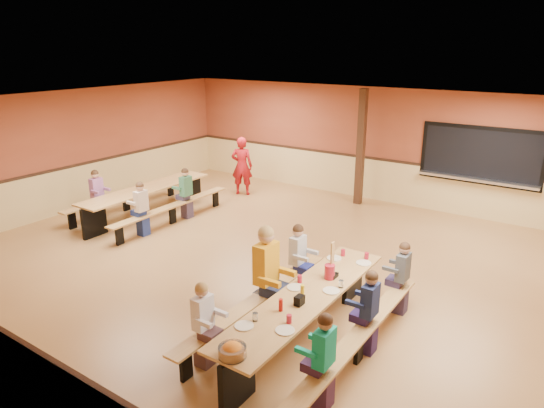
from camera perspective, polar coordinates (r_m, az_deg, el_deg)
The scene contains 23 objects.
ground at distance 9.46m, azimuth -0.13°, elevation -7.01°, with size 12.00×12.00×0.00m, color olive.
room_envelope at distance 9.18m, azimuth -0.14°, elevation -3.11°, with size 12.04×10.04×3.02m.
kitchen_pass_through at distance 12.48m, azimuth 23.31°, elevation 5.00°, with size 2.78×0.28×1.38m.
structural_post at distance 12.76m, azimuth 10.40°, elevation 6.51°, with size 0.18×0.18×3.00m, color #331D11.
cafeteria_table_main at distance 6.94m, azimuth 3.98°, elevation -12.21°, with size 1.91×3.70×0.74m.
cafeteria_table_second at distance 12.16m, azimuth -14.44°, elevation 0.90°, with size 1.91×3.70×0.74m.
seated_child_white_left at distance 6.50m, azimuth -8.08°, elevation -13.96°, with size 0.36×0.29×1.19m, color white, non-canonical shape.
seated_adult_yellow at distance 7.38m, azimuth -0.70°, elevation -8.23°, with size 0.50×0.41×1.49m, color orange, non-canonical shape.
seated_child_grey_left at distance 8.13m, azimuth 3.02°, elevation -6.64°, with size 0.38×0.31×1.23m, color #BEBEBE, non-canonical shape.
seated_child_teal_right at distance 5.83m, azimuth 6.10°, elevation -17.99°, with size 0.37×0.30×1.20m, color #11A888, non-canonical shape.
seated_child_navy_right at distance 6.81m, azimuth 11.37°, elevation -12.45°, with size 0.37×0.30×1.20m, color #19234F, non-canonical shape.
seated_child_char_right at distance 7.86m, azimuth 15.04°, elevation -8.45°, with size 0.35×0.29×1.17m, color #474C51, non-canonical shape.
seated_child_purple_sec at distance 12.28m, azimuth -19.86°, elevation 0.94°, with size 0.37×0.30×1.22m, color #9C5E93, non-canonical shape.
seated_child_green_sec at distance 11.88m, azimuth -10.06°, elevation 1.21°, with size 0.37×0.31×1.22m, color #397653, non-canonical shape.
seated_child_tan_sec at distance 10.98m, azimuth -15.07°, elevation -0.62°, with size 0.37×0.30×1.20m, color beige, non-canonical shape.
standing_woman at distance 13.55m, azimuth -3.56°, elevation 4.49°, with size 0.60×0.39×1.63m, color #A11218.
punch_pitcher at distance 7.26m, azimuth 6.80°, elevation -7.92°, with size 0.16×0.16×0.22m, color #B4182D.
chip_bowl at distance 5.62m, azimuth -4.69°, elevation -16.79°, with size 0.32×0.32×0.15m, color #FDA528, non-canonical shape.
napkin_dispenser at distance 6.57m, azimuth 3.24°, elevation -11.24°, with size 0.10×0.14×0.13m, color black.
condiment_mustard at distance 6.76m, azimuth 3.59°, elevation -10.16°, with size 0.06×0.06×0.17m, color yellow.
condiment_ketchup at distance 6.42m, azimuth 1.03°, elevation -11.79°, with size 0.06×0.06×0.17m, color #B2140F.
table_paddle at distance 7.30m, azimuth 7.05°, elevation -7.55°, with size 0.16×0.16×0.56m.
place_settings at distance 6.80m, azimuth 4.03°, elevation -10.26°, with size 0.65×3.30×0.11m, color beige, non-canonical shape.
Camera 1 is at (4.83, -7.05, 4.04)m, focal length 32.00 mm.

